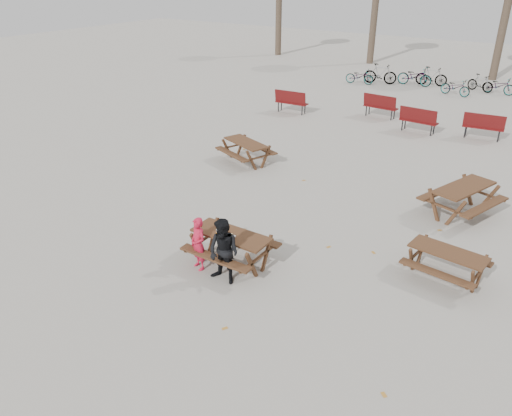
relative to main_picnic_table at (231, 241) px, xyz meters
The scene contains 13 objects.
ground 0.59m from the main_picnic_table, ahead, with size 80.00×80.00×0.00m, color gray.
main_picnic_table is the anchor object (origin of this frame).
food_tray 0.25m from the main_picnic_table, 53.99° to the right, with size 0.18×0.11×0.04m, color white.
bread_roll 0.28m from the main_picnic_table, 53.99° to the right, with size 0.14×0.06×0.05m, color tan.
soda_bottle 0.40m from the main_picnic_table, 132.01° to the right, with size 0.07×0.07×0.17m.
child 0.74m from the main_picnic_table, 132.02° to the right, with size 0.45×0.30×1.24m, color red.
adult 0.73m from the main_picnic_table, 66.29° to the right, with size 0.72×0.56×1.48m, color black.
picnic_table_east 4.69m from the main_picnic_table, 26.27° to the left, with size 1.59×1.28×0.68m, color #361E13, non-canonical shape.
picnic_table_north 6.39m from the main_picnic_table, 121.70° to the left, with size 1.74×1.40×0.75m, color #361E13, non-canonical shape.
picnic_table_far 6.60m from the main_picnic_table, 55.62° to the left, with size 1.94×1.56×0.83m, color #361E13, non-canonical shape.
park_bench_row 12.49m from the main_picnic_table, 94.06° to the left, with size 9.64×2.11×1.03m.
bicycle_row 20.27m from the main_picnic_table, 94.77° to the left, with size 8.64×2.66×1.10m.
fallen_leaves 2.62m from the main_picnic_table, 78.69° to the left, with size 11.00×11.00×0.01m, color #B4792B, non-canonical shape.
Camera 1 is at (5.81, -7.74, 6.19)m, focal length 35.00 mm.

